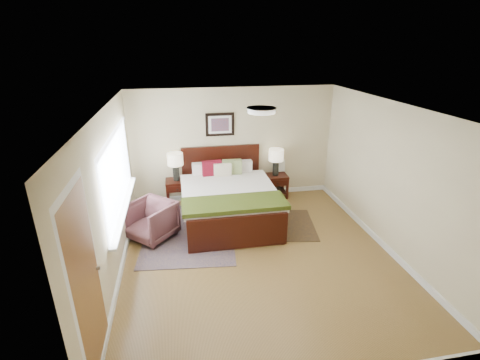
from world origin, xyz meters
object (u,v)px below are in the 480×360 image
Objects in this scene: nightstand_left at (177,186)px; armchair at (151,221)px; lamp_left at (175,162)px; nightstand_right at (275,183)px; bed at (228,194)px; lamp_right at (276,157)px; rug_persian at (189,232)px.

armchair is at bearing -110.54° from nightstand_left.
nightstand_right is at bearing -0.36° from lamp_left.
lamp_left reaches higher than armchair.
bed reaches higher than armchair.
lamp_right is at bearing 68.40° from armchair.
nightstand_right is 2.33m from lamp_left.
nightstand_right is 0.63m from lamp_right.
bed is at bearing 59.24° from armchair.
nightstand_right is 0.24× the size of rug_persian.
armchair is (-1.50, -0.46, -0.21)m from bed.
lamp_right is at bearing 35.87° from bed.
lamp_right reaches higher than nightstand_left.
nightstand_left is 2.23m from nightstand_right.
lamp_left is at bearing 90.00° from nightstand_left.
rug_persian is (0.68, 0.06, -0.35)m from armchair.
lamp_left reaches higher than nightstand_right.
armchair is at bearing -153.85° from nightstand_right.
bed is 1.33m from nightstand_left.
lamp_right is at bearing 38.06° from rug_persian.
lamp_right is 2.60m from rug_persian.
bed is 2.94× the size of armchair.
armchair is at bearing -110.26° from lamp_left.
armchair is (-2.73, -1.35, -0.62)m from lamp_right.
nightstand_left is (-1.00, 0.87, -0.11)m from bed.
lamp_right is 0.79× the size of armchair.
nightstand_left is 1.06× the size of nightstand_right.
armchair is 0.33× the size of rug_persian.
nightstand_left is 0.25× the size of rug_persian.
lamp_right reaches higher than rug_persian.
rug_persian is at bearing -147.99° from nightstand_right.
bed is 3.95× the size of nightstand_left.
armchair is at bearing -169.10° from rug_persian.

